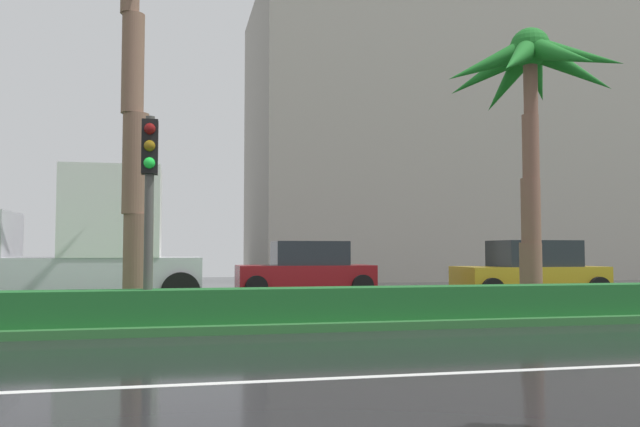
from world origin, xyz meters
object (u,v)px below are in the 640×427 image
object	(u,v)px
car_in_traffic_third	(306,269)
car_in_traffic_fourth	(531,271)
box_truck_lead	(71,246)
palm_tree_centre	(530,83)
traffic_signal_median_right	(149,180)

from	to	relation	value
car_in_traffic_third	car_in_traffic_fourth	bearing A→B (deg)	153.39
box_truck_lead	car_in_traffic_fourth	bearing A→B (deg)	-177.83
car_in_traffic_third	box_truck_lead	bearing A→B (deg)	28.28
box_truck_lead	car_in_traffic_third	distance (m)	7.50
palm_tree_centre	traffic_signal_median_right	size ratio (longest dim) A/B	1.75
palm_tree_centre	box_truck_lead	distance (m)	11.59
box_truck_lead	traffic_signal_median_right	bearing A→B (deg)	111.59
palm_tree_centre	traffic_signal_median_right	world-z (taller)	palm_tree_centre
box_truck_lead	car_in_traffic_fourth	distance (m)	12.71
car_in_traffic_third	car_in_traffic_fourth	world-z (taller)	same
traffic_signal_median_right	box_truck_lead	distance (m)	5.63
box_truck_lead	car_in_traffic_fourth	xyz separation A→B (m)	(12.68, 0.48, -0.72)
palm_tree_centre	car_in_traffic_third	world-z (taller)	palm_tree_centre
car_in_traffic_fourth	box_truck_lead	bearing A→B (deg)	2.17
traffic_signal_median_right	car_in_traffic_fourth	world-z (taller)	traffic_signal_median_right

